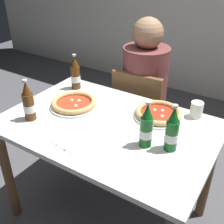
# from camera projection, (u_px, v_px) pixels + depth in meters

# --- Properties ---
(ground_plane) EXTENTS (8.00, 8.00, 0.00)m
(ground_plane) POSITION_uv_depth(u_px,v_px,m) (108.00, 213.00, 1.95)
(ground_plane) COLOR #4C4C51
(dining_table_main) EXTENTS (1.20, 0.80, 0.75)m
(dining_table_main) POSITION_uv_depth(u_px,v_px,m) (107.00, 140.00, 1.63)
(dining_table_main) COLOR silver
(dining_table_main) RESTS_ON ground_plane
(chair_behind_table) EXTENTS (0.43, 0.43, 0.85)m
(chair_behind_table) POSITION_uv_depth(u_px,v_px,m) (140.00, 113.00, 2.19)
(chair_behind_table) COLOR brown
(chair_behind_table) RESTS_ON ground_plane
(diner_seated) EXTENTS (0.34, 0.34, 1.21)m
(diner_seated) POSITION_uv_depth(u_px,v_px,m) (144.00, 99.00, 2.18)
(diner_seated) COLOR #2D3342
(diner_seated) RESTS_ON ground_plane
(pizza_margherita_near) EXTENTS (0.30, 0.30, 0.04)m
(pizza_margherita_near) POSITION_uv_depth(u_px,v_px,m) (74.00, 103.00, 1.73)
(pizza_margherita_near) COLOR white
(pizza_margherita_near) RESTS_ON dining_table_main
(pizza_marinara_far) EXTENTS (0.29, 0.29, 0.04)m
(pizza_marinara_far) POSITION_uv_depth(u_px,v_px,m) (158.00, 113.00, 1.62)
(pizza_marinara_far) COLOR white
(pizza_marinara_far) RESTS_ON dining_table_main
(beer_bottle_left) EXTENTS (0.07, 0.07, 0.25)m
(beer_bottle_left) POSITION_uv_depth(u_px,v_px,m) (146.00, 128.00, 1.34)
(beer_bottle_left) COLOR #14591E
(beer_bottle_left) RESTS_ON dining_table_main
(beer_bottle_center) EXTENTS (0.07, 0.07, 0.25)m
(beer_bottle_center) POSITION_uv_depth(u_px,v_px,m) (29.00, 103.00, 1.56)
(beer_bottle_center) COLOR #512D0F
(beer_bottle_center) RESTS_ON dining_table_main
(beer_bottle_right) EXTENTS (0.07, 0.07, 0.25)m
(beer_bottle_right) POSITION_uv_depth(u_px,v_px,m) (172.00, 131.00, 1.32)
(beer_bottle_right) COLOR #14591E
(beer_bottle_right) RESTS_ON dining_table_main
(beer_bottle_extra) EXTENTS (0.07, 0.07, 0.25)m
(beer_bottle_extra) POSITION_uv_depth(u_px,v_px,m) (75.00, 74.00, 1.91)
(beer_bottle_extra) COLOR #512D0F
(beer_bottle_extra) RESTS_ON dining_table_main
(napkin_with_cutlery) EXTENTS (0.20, 0.20, 0.01)m
(napkin_with_cutlery) POSITION_uv_depth(u_px,v_px,m) (73.00, 139.00, 1.43)
(napkin_with_cutlery) COLOR white
(napkin_with_cutlery) RESTS_ON dining_table_main
(paper_cup) EXTENTS (0.07, 0.07, 0.09)m
(paper_cup) POSITION_uv_depth(u_px,v_px,m) (197.00, 110.00, 1.61)
(paper_cup) COLOR white
(paper_cup) RESTS_ON dining_table_main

